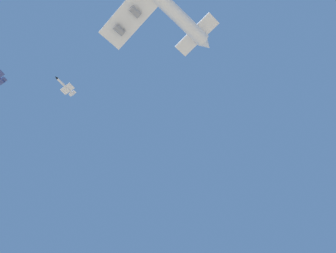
{
  "coord_description": "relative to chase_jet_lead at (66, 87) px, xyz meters",
  "views": [
    {
      "loc": [
        -1.2,
        88.87,
        3.14
      ],
      "look_at": [
        5.38,
        34.4,
        86.28
      ],
      "focal_mm": 34.29,
      "sensor_mm": 36.0,
      "label": 1
    }
  ],
  "objects": [
    {
      "name": "chase_jet_lead",
      "position": [
        0.0,
        0.0,
        0.0
      ],
      "size": [
        10.07,
        14.64,
        4.0
      ],
      "rotation": [
        0.0,
        0.0,
        1.06
      ],
      "color": "silver"
    }
  ]
}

